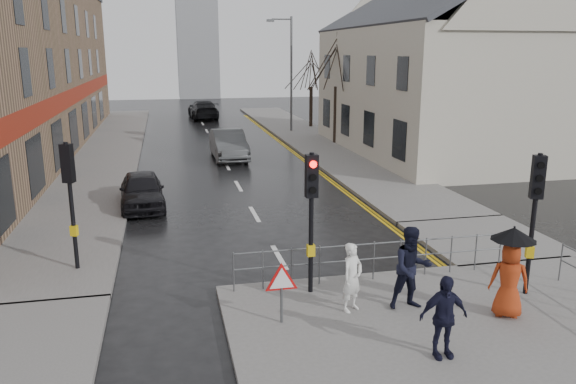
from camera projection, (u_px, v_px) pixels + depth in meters
name	position (u px, v px, depth m)	size (l,w,h in m)	color
ground	(304.00, 301.00, 13.32)	(120.00, 120.00, 0.00)	black
near_pavement	(503.00, 361.00, 10.62)	(10.00, 9.00, 0.14)	#605E5B
left_pavement	(107.00, 149.00, 33.74)	(4.00, 44.00, 0.14)	#605E5B
right_pavement	(308.00, 137.00, 38.34)	(4.00, 40.00, 0.14)	#605E5B
pavement_bridge_right	(483.00, 239.00, 17.50)	(4.00, 4.20, 0.14)	#605E5B
building_right_cream	(434.00, 69.00, 31.71)	(9.00, 16.40, 10.10)	#B7B1A0
church_tower	(197.00, 25.00, 70.18)	(5.00, 5.00, 18.00)	gray
traffic_signal_near_left	(311.00, 199.00, 12.95)	(0.28, 0.27, 3.40)	black
traffic_signal_near_right	(535.00, 200.00, 12.86)	(0.34, 0.33, 3.40)	black
traffic_signal_far_left	(70.00, 184.00, 14.43)	(0.34, 0.33, 3.40)	black
guard_railing_front	(374.00, 252.00, 14.09)	(7.14, 0.04, 1.00)	#595B5E
warning_sign	(282.00, 283.00, 11.76)	(0.80, 0.07, 1.35)	#595B5E
street_lamp	(289.00, 67.00, 39.91)	(1.83, 0.25, 8.00)	#595B5E
tree_near	(337.00, 62.00, 34.48)	(2.40, 2.40, 6.58)	black
tree_far	(311.00, 70.00, 42.33)	(2.40, 2.40, 5.64)	black
pedestrian_a	(352.00, 277.00, 12.36)	(0.57, 0.37, 1.57)	white
pedestrian_b	(412.00, 268.00, 12.44)	(0.92, 0.72, 1.90)	black
pedestrian_with_umbrella	(510.00, 268.00, 12.02)	(0.97, 0.96, 2.02)	#A03212
pedestrian_d	(443.00, 317.00, 10.47)	(0.95, 0.40, 1.62)	black
car_parked	(142.00, 190.00, 21.15)	(1.59, 3.96, 1.35)	black
car_mid	(229.00, 145.00, 30.74)	(1.69, 4.84, 1.59)	#444749
car_far	(203.00, 110.00, 49.21)	(2.25, 5.54, 1.61)	black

